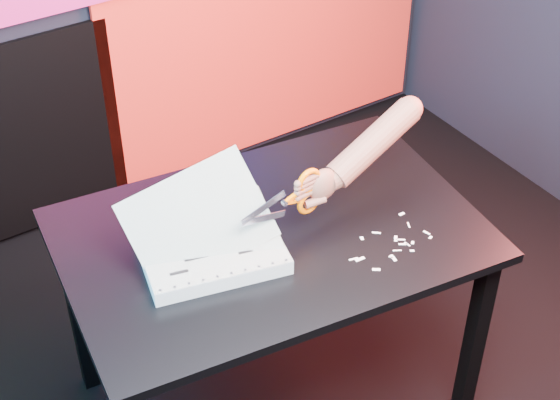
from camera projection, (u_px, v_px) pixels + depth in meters
room at (366, 57)px, 2.05m from camera, size 3.01×3.01×2.71m
work_table at (271, 255)px, 2.53m from camera, size 1.28×0.94×0.75m
printout_stack at (211, 249)px, 2.37m from camera, size 0.44×0.36×0.29m
scissors at (303, 194)px, 2.38m from camera, size 0.27×0.03×0.15m
hand_forearm at (365, 149)px, 2.45m from camera, size 0.45×0.11×0.22m
paper_clippings at (391, 245)px, 2.42m from camera, size 0.26×0.17×0.00m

